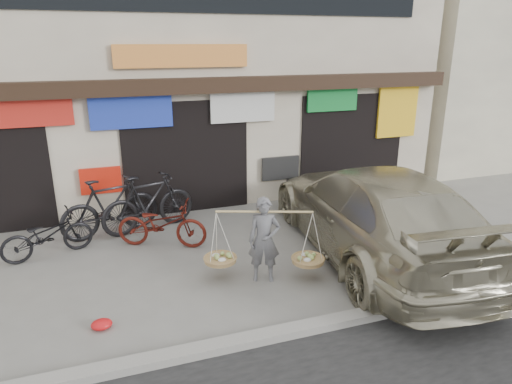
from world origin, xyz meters
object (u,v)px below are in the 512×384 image
object	(u,v)px
street_vendor	(264,243)
suv	(373,211)
bike_2	(162,224)
bike_3	(148,203)
bike_0	(47,235)
bike_1	(110,207)

from	to	relation	value
street_vendor	suv	distance (m)	2.39
bike_2	suv	distance (m)	4.22
bike_3	bike_0	bearing A→B (deg)	92.24
bike_0	bike_1	size ratio (longest dim) A/B	0.79
bike_0	bike_1	distance (m)	1.42
bike_1	bike_3	world-z (taller)	same
street_vendor	bike_0	size ratio (longest dim) A/B	1.18
street_vendor	bike_0	xyz separation A→B (m)	(-3.65, 2.23, -0.25)
bike_0	bike_3	bearing A→B (deg)	-87.26
street_vendor	bike_2	world-z (taller)	street_vendor
bike_1	bike_3	size ratio (longest dim) A/B	1.00
bike_1	bike_2	xyz separation A→B (m)	(0.95, -0.96, -0.16)
bike_1	bike_2	distance (m)	1.36
bike_2	suv	size ratio (longest dim) A/B	0.29
bike_0	bike_2	xyz separation A→B (m)	(2.16, -0.25, 0.04)
bike_3	suv	xyz separation A→B (m)	(4.00, -2.63, 0.24)
street_vendor	bike_3	distance (m)	3.36
bike_0	bike_1	world-z (taller)	bike_1
street_vendor	suv	xyz separation A→B (m)	(2.36, 0.30, 0.19)
bike_2	suv	world-z (taller)	suv
suv	bike_0	bearing A→B (deg)	-12.21
street_vendor	bike_0	world-z (taller)	street_vendor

